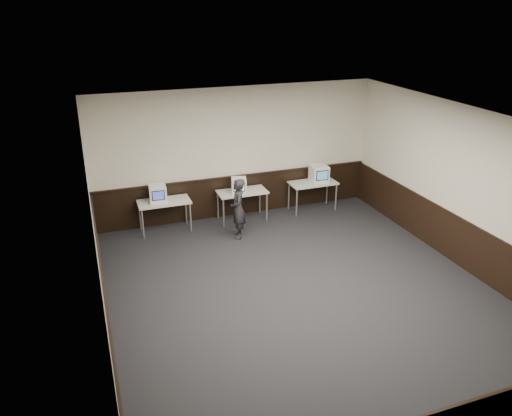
{
  "coord_description": "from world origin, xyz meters",
  "views": [
    {
      "loc": [
        -3.49,
        -7.15,
        5.07
      ],
      "look_at": [
        -0.36,
        1.6,
        1.15
      ],
      "focal_mm": 35.0,
      "sensor_mm": 36.0,
      "label": 1
    }
  ],
  "objects_px": {
    "desk_right": "(313,185)",
    "emac_center": "(239,185)",
    "desk_center": "(242,194)",
    "person": "(238,209)",
    "emac_left": "(158,193)",
    "desk_left": "(164,204)",
    "emac_right": "(319,173)"
  },
  "relations": [
    {
      "from": "desk_right",
      "to": "emac_center",
      "type": "bearing_deg",
      "value": -178.51
    },
    {
      "from": "desk_right",
      "to": "desk_center",
      "type": "bearing_deg",
      "value": 180.0
    },
    {
      "from": "desk_center",
      "to": "person",
      "type": "bearing_deg",
      "value": -113.57
    },
    {
      "from": "emac_left",
      "to": "person",
      "type": "height_order",
      "value": "person"
    },
    {
      "from": "desk_center",
      "to": "person",
      "type": "distance_m",
      "value": 0.98
    },
    {
      "from": "desk_left",
      "to": "person",
      "type": "xyz_separation_m",
      "value": [
        1.51,
        -0.9,
        0.02
      ]
    },
    {
      "from": "person",
      "to": "emac_left",
      "type": "bearing_deg",
      "value": -106.36
    },
    {
      "from": "desk_left",
      "to": "desk_right",
      "type": "height_order",
      "value": "same"
    },
    {
      "from": "desk_right",
      "to": "emac_left",
      "type": "xyz_separation_m",
      "value": [
        -3.92,
        0.04,
        0.26
      ]
    },
    {
      "from": "desk_right",
      "to": "desk_left",
      "type": "bearing_deg",
      "value": 180.0
    },
    {
      "from": "desk_left",
      "to": "emac_center",
      "type": "xyz_separation_m",
      "value": [
        1.81,
        -0.05,
        0.25
      ]
    },
    {
      "from": "emac_right",
      "to": "person",
      "type": "height_order",
      "value": "person"
    },
    {
      "from": "emac_left",
      "to": "person",
      "type": "bearing_deg",
      "value": -25.51
    },
    {
      "from": "desk_center",
      "to": "emac_right",
      "type": "height_order",
      "value": "emac_right"
    },
    {
      "from": "desk_left",
      "to": "desk_right",
      "type": "bearing_deg",
      "value": 0.0
    },
    {
      "from": "desk_left",
      "to": "emac_right",
      "type": "distance_m",
      "value": 3.97
    },
    {
      "from": "desk_center",
      "to": "desk_right",
      "type": "bearing_deg",
      "value": 0.0
    },
    {
      "from": "desk_left",
      "to": "emac_right",
      "type": "bearing_deg",
      "value": 0.12
    },
    {
      "from": "desk_right",
      "to": "person",
      "type": "relative_size",
      "value": 0.86
    },
    {
      "from": "emac_center",
      "to": "emac_right",
      "type": "distance_m",
      "value": 2.16
    },
    {
      "from": "emac_right",
      "to": "person",
      "type": "relative_size",
      "value": 0.35
    },
    {
      "from": "desk_left",
      "to": "desk_center",
      "type": "xyz_separation_m",
      "value": [
        1.9,
        0.0,
        0.0
      ]
    },
    {
      "from": "desk_left",
      "to": "emac_left",
      "type": "height_order",
      "value": "emac_left"
    },
    {
      "from": "desk_left",
      "to": "emac_center",
      "type": "relative_size",
      "value": 2.65
    },
    {
      "from": "emac_right",
      "to": "desk_center",
      "type": "bearing_deg",
      "value": -175.06
    },
    {
      "from": "desk_right",
      "to": "person",
      "type": "bearing_deg",
      "value": -158.57
    },
    {
      "from": "desk_center",
      "to": "desk_right",
      "type": "distance_m",
      "value": 1.9
    },
    {
      "from": "desk_center",
      "to": "person",
      "type": "relative_size",
      "value": 0.86
    },
    {
      "from": "person",
      "to": "desk_center",
      "type": "bearing_deg",
      "value": 170.18
    },
    {
      "from": "person",
      "to": "emac_right",
      "type": "bearing_deg",
      "value": 124.06
    },
    {
      "from": "emac_right",
      "to": "emac_center",
      "type": "bearing_deg",
      "value": -173.69
    },
    {
      "from": "emac_right",
      "to": "person",
      "type": "distance_m",
      "value": 2.63
    }
  ]
}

